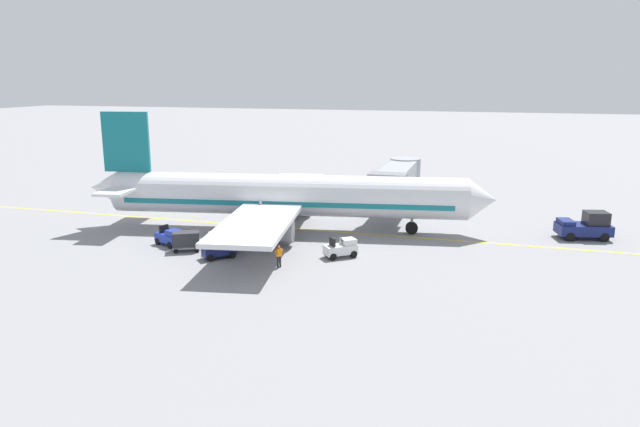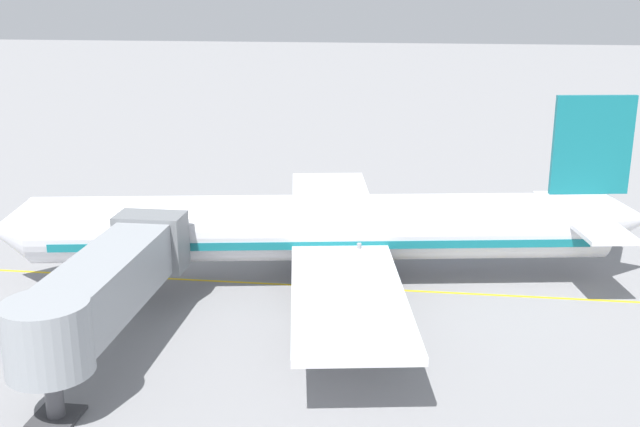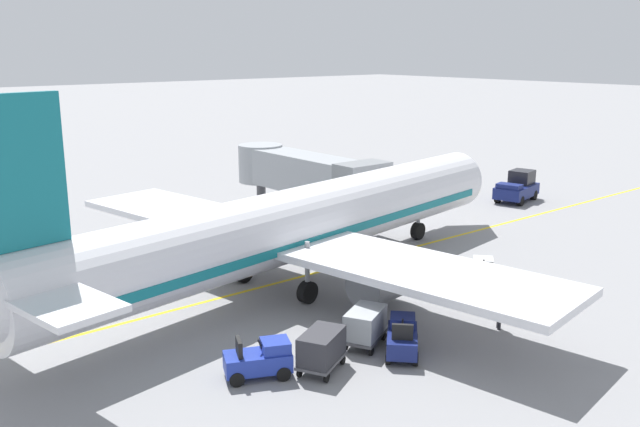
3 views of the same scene
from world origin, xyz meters
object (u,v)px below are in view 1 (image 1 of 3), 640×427
(baggage_cart_front, at_px, (222,240))
(baggage_tug_spare, at_px, (341,248))
(jet_bridge, at_px, (397,179))
(pushback_tractor, at_px, (585,226))
(baggage_tug_trailing, at_px, (220,249))
(ground_crew_wing_walker, at_px, (279,255))
(parked_airliner, at_px, (285,196))
(baggage_tug_lead, at_px, (170,237))
(baggage_cart_second_in_train, at_px, (186,240))

(baggage_cart_front, bearing_deg, baggage_tug_spare, 97.79)
(jet_bridge, distance_m, pushback_tractor, 18.42)
(baggage_cart_front, bearing_deg, jet_bridge, 148.60)
(jet_bridge, relative_size, baggage_tug_trailing, 5.36)
(baggage_tug_spare, relative_size, ground_crew_wing_walker, 1.59)
(parked_airliner, distance_m, pushback_tractor, 26.43)
(parked_airliner, distance_m, ground_crew_wing_walker, 11.14)
(baggage_tug_lead, bearing_deg, ground_crew_wing_walker, 74.69)
(parked_airliner, xyz_separation_m, baggage_cart_second_in_train, (8.54, -5.38, -2.24))
(parked_airliner, bearing_deg, baggage_cart_front, -17.59)
(pushback_tractor, distance_m, baggage_tug_trailing, 31.23)
(baggage_tug_trailing, relative_size, baggage_cart_front, 0.91)
(baggage_tug_trailing, bearing_deg, baggage_cart_front, -159.67)
(jet_bridge, distance_m, baggage_tug_spare, 17.22)
(pushback_tractor, bearing_deg, jet_bridge, -108.33)
(parked_airliner, xyz_separation_m, baggage_tug_spare, (6.63, 7.02, -2.47))
(baggage_cart_front, relative_size, baggage_cart_second_in_train, 1.00)
(baggage_tug_lead, height_order, baggage_cart_second_in_train, baggage_tug_lead)
(baggage_tug_trailing, xyz_separation_m, ground_crew_wing_walker, (0.92, 5.18, 0.24))
(baggage_cart_front, bearing_deg, baggage_tug_trailing, 20.33)
(baggage_tug_lead, relative_size, baggage_cart_second_in_train, 0.96)
(jet_bridge, xyz_separation_m, baggage_cart_front, (18.24, -11.13, -2.51))
(parked_airliner, height_order, jet_bridge, parked_airliner)
(baggage_cart_front, bearing_deg, baggage_tug_lead, -95.21)
(jet_bridge, height_order, ground_crew_wing_walker, jet_bridge)
(jet_bridge, xyz_separation_m, baggage_cart_second_in_train, (18.84, -14.00, -2.51))
(parked_airliner, distance_m, jet_bridge, 13.43)
(pushback_tractor, relative_size, baggage_cart_front, 1.66)
(jet_bridge, bearing_deg, parked_airliner, -39.91)
(baggage_tug_spare, distance_m, baggage_cart_front, 9.63)
(parked_airliner, distance_m, baggage_tug_lead, 10.88)
(baggage_cart_front, height_order, baggage_cart_second_in_train, same)
(parked_airliner, distance_m, baggage_tug_trailing, 10.00)
(baggage_cart_second_in_train, bearing_deg, baggage_tug_lead, -116.56)
(baggage_cart_front, bearing_deg, ground_crew_wing_walker, 66.63)
(baggage_tug_trailing, xyz_separation_m, baggage_tug_spare, (-2.87, 8.95, 0.00))
(parked_airliner, height_order, baggage_cart_front, parked_airliner)
(baggage_cart_second_in_train, bearing_deg, pushback_tractor, 112.69)
(pushback_tractor, height_order, ground_crew_wing_walker, pushback_tractor)
(baggage_tug_trailing, distance_m, baggage_tug_spare, 9.40)
(parked_airliner, bearing_deg, baggage_tug_lead, -45.11)
(pushback_tractor, height_order, baggage_cart_second_in_train, pushback_tractor)
(pushback_tractor, relative_size, ground_crew_wing_walker, 2.83)
(baggage_tug_trailing, distance_m, baggage_cart_second_in_train, 3.58)
(baggage_tug_trailing, bearing_deg, ground_crew_wing_walker, 79.89)
(jet_bridge, xyz_separation_m, baggage_tug_lead, (17.78, -16.12, -2.74))
(baggage_tug_lead, xyz_separation_m, ground_crew_wing_walker, (2.94, 10.75, 0.24))
(baggage_tug_trailing, bearing_deg, baggage_tug_spare, 107.77)
(baggage_tug_lead, distance_m, baggage_cart_second_in_train, 2.39)
(baggage_tug_spare, bearing_deg, baggage_tug_trailing, -72.23)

